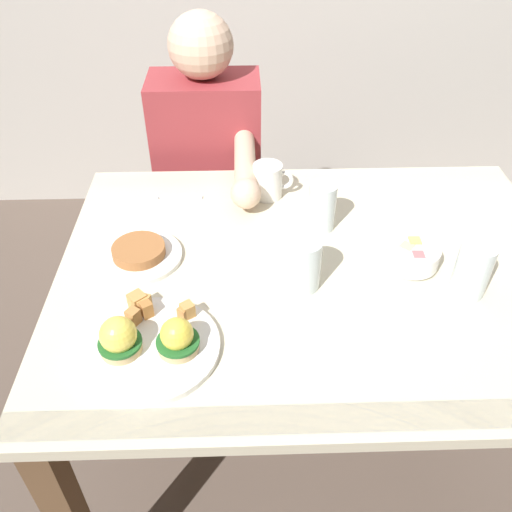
{
  "coord_description": "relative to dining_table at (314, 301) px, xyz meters",
  "views": [
    {
      "loc": [
        -0.17,
        -0.94,
        1.55
      ],
      "look_at": [
        -0.14,
        0.0,
        0.78
      ],
      "focal_mm": 37.59,
      "sensor_mm": 36.0,
      "label": 1
    }
  ],
  "objects": [
    {
      "name": "water_glass_near",
      "position": [
        -0.04,
        -0.05,
        0.16
      ],
      "size": [
        0.08,
        0.08,
        0.12
      ],
      "color": "silver",
      "rests_on": "dining_table"
    },
    {
      "name": "fork",
      "position": [
        -0.37,
        0.31,
        0.11
      ],
      "size": [
        0.16,
        0.03,
        0.0
      ],
      "color": "silver",
      "rests_on": "dining_table"
    },
    {
      "name": "fruit_bowl",
      "position": [
        0.22,
        -0.0,
        0.14
      ],
      "size": [
        0.12,
        0.12,
        0.06
      ],
      "color": "white",
      "rests_on": "dining_table"
    },
    {
      "name": "eggs_benedict_plate",
      "position": [
        -0.36,
        -0.23,
        0.13
      ],
      "size": [
        0.27,
        0.27,
        0.09
      ],
      "color": "white",
      "rests_on": "dining_table"
    },
    {
      "name": "ground_plane",
      "position": [
        0.0,
        0.0,
        -0.63
      ],
      "size": [
        6.0,
        6.0,
        0.0
      ],
      "primitive_type": "plane",
      "color": "brown"
    },
    {
      "name": "side_plate",
      "position": [
        -0.42,
        0.05,
        0.12
      ],
      "size": [
        0.2,
        0.2,
        0.04
      ],
      "color": "white",
      "rests_on": "dining_table"
    },
    {
      "name": "water_glass_far",
      "position": [
        0.32,
        -0.09,
        0.16
      ],
      "size": [
        0.08,
        0.08,
        0.13
      ],
      "color": "silver",
      "rests_on": "dining_table"
    },
    {
      "name": "diner_person",
      "position": [
        -0.28,
        0.6,
        0.02
      ],
      "size": [
        0.34,
        0.54,
        1.14
      ],
      "color": "#33333D",
      "rests_on": "ground_plane"
    },
    {
      "name": "water_glass_extra",
      "position": [
        0.03,
        0.16,
        0.16
      ],
      "size": [
        0.07,
        0.07,
        0.12
      ],
      "color": "silver",
      "rests_on": "dining_table"
    },
    {
      "name": "dining_table",
      "position": [
        0.0,
        0.0,
        0.0
      ],
      "size": [
        1.2,
        0.9,
        0.74
      ],
      "color": "beige",
      "rests_on": "ground_plane"
    },
    {
      "name": "coffee_mug",
      "position": [
        -0.1,
        0.31,
        0.16
      ],
      "size": [
        0.11,
        0.08,
        0.09
      ],
      "color": "white",
      "rests_on": "dining_table"
    }
  ]
}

